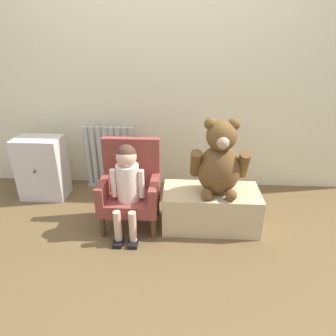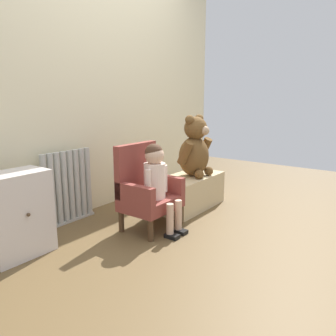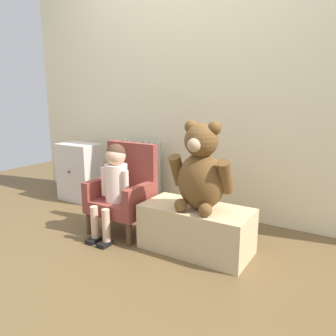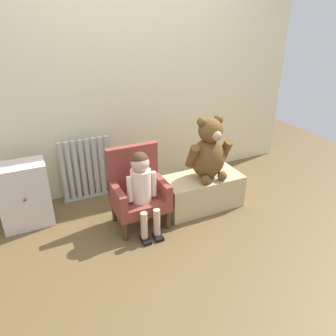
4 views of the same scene
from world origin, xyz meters
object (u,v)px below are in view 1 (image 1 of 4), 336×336
radiator (110,158)px  large_teddy_bear (219,162)px  child_armchair (131,187)px  child_figure (127,178)px  low_bench (210,208)px  small_dresser (42,168)px

radiator → large_teddy_bear: bearing=-33.4°
child_armchair → radiator: bearing=116.7°
radiator → child_armchair: size_ratio=0.90×
child_armchair → large_teddy_bear: 0.72m
radiator → child_figure: 0.79m
child_figure → large_teddy_bear: large_teddy_bear is taller
radiator → child_figure: (0.31, -0.72, 0.15)m
child_armchair → child_figure: child_figure is taller
radiator → child_armchair: bearing=-63.3°
child_figure → low_bench: child_figure is taller
child_figure → small_dresser: bearing=151.1°
small_dresser → large_teddy_bear: size_ratio=0.99×
radiator → child_armchair: 0.68m
small_dresser → child_figure: (0.88, -0.49, 0.16)m
child_armchair → low_bench: child_armchair is taller
radiator → small_dresser: size_ratio=1.07×
child_armchair → large_teddy_bear: size_ratio=1.19×
low_bench → small_dresser: bearing=165.6°
radiator → small_dresser: radiator is taller
radiator → low_bench: bearing=-33.5°
child_figure → large_teddy_bear: (0.67, 0.07, 0.11)m
small_dresser → low_bench: bearing=-14.4°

